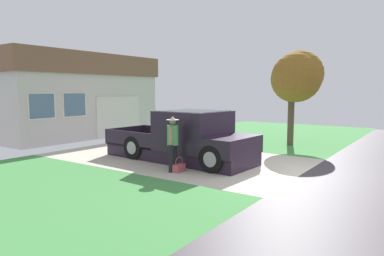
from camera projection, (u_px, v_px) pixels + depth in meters
The scene contains 7 objects.
ground at pixel (375, 185), 8.77m from camera, with size 29.20×18.60×0.18m.
pickup_truck at pixel (189, 139), 11.58m from camera, with size 2.25×5.42×1.69m.
person_with_hat at pixel (173, 139), 10.18m from camera, with size 0.48×0.37×1.61m.
handbag at pixel (179, 167), 10.13m from camera, with size 0.38×0.20×0.45m.
house_with_garage at pixel (67, 95), 18.38m from camera, with size 8.40×5.41×4.13m.
front_yard_tree at pixel (297, 77), 14.77m from camera, with size 2.30×2.12×4.04m.
wheeled_trash_bin at pixel (164, 128), 16.80m from camera, with size 0.60×0.72×1.01m.
Camera 1 is at (-9.64, -3.01, 2.35)m, focal length 32.84 mm.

